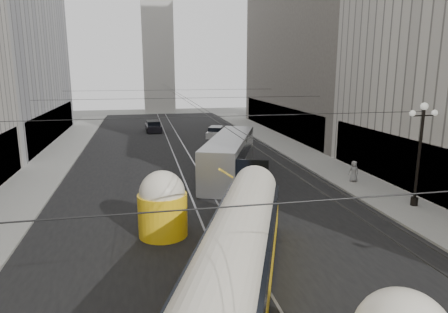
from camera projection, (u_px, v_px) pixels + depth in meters
name	position (u px, v px, depth m)	size (l,w,h in m)	color
road	(186.00, 164.00, 36.25)	(20.00, 85.00, 0.02)	black
sidewalk_left	(54.00, 161.00, 37.18)	(4.00, 72.00, 0.15)	gray
sidewalk_right	(296.00, 150.00, 41.97)	(4.00, 72.00, 0.15)	gray
rail_left	(178.00, 165.00, 36.10)	(0.12, 85.00, 0.04)	gray
rail_right	(194.00, 164.00, 36.40)	(0.12, 85.00, 0.04)	gray
building_right_far	(324.00, 7.00, 51.56)	(12.60, 32.60, 32.60)	#514C47
distant_tower	(157.00, 35.00, 78.46)	(6.00, 6.00, 31.36)	#B2AFA8
lamppost_right_mid	(420.00, 149.00, 24.10)	(1.86, 0.44, 6.37)	black
catenary	(187.00, 100.00, 34.05)	(25.00, 72.00, 0.23)	black
streetcar	(238.00, 253.00, 14.92)	(7.42, 14.98, 3.49)	yellow
city_bus	(229.00, 155.00, 31.96)	(6.95, 13.00, 3.18)	gray
sedan_white_far	(216.00, 132.00, 50.43)	(3.21, 4.71, 1.38)	silver
sedan_dark_far	(153.00, 127.00, 55.19)	(2.20, 4.80, 1.48)	black
pedestrian_sidewalk_right	(354.00, 171.00, 29.96)	(0.78, 0.48, 1.59)	gray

